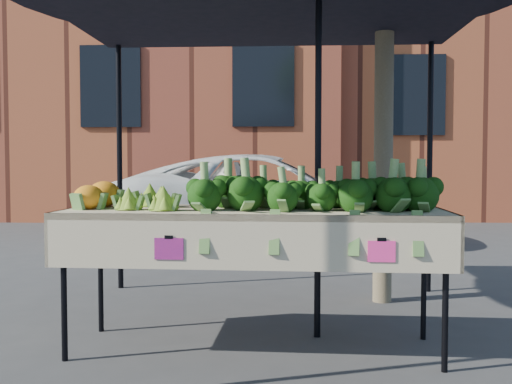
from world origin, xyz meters
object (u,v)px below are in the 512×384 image
at_px(vehicle, 269,83).
at_px(table, 254,280).
at_px(street_tree, 385,30).
at_px(canopy, 267,137).

bearing_deg(vehicle, table, -176.71).
xyz_separation_m(table, vehicle, (-0.08, 5.23, 1.93)).
relative_size(vehicle, street_tree, 1.03).
bearing_deg(canopy, street_tree, 46.61).
xyz_separation_m(table, street_tree, (1.02, 1.40, 1.87)).
bearing_deg(street_tree, table, -126.23).
relative_size(table, canopy, 0.77).
relative_size(canopy, vehicle, 0.66).
distance_m(table, street_tree, 2.55).
xyz_separation_m(canopy, street_tree, (0.96, 1.01, 0.95)).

